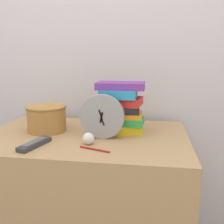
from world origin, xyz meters
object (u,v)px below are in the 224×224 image
desk_clock (102,117)px  basket (47,117)px  pen (95,149)px  crumpled_paper_ball (88,139)px  book_stack (121,107)px  tv_remote (35,144)px

desk_clock → basket: bearing=165.6°
basket → pen: size_ratio=1.48×
crumpled_paper_ball → pen: (0.04, -0.07, -0.02)m
crumpled_paper_ball → desk_clock: bearing=65.0°
basket → crumpled_paper_ball: 0.32m
crumpled_paper_ball → pen: crumpled_paper_ball is taller
crumpled_paper_ball → pen: 0.08m
desk_clock → crumpled_paper_ball: desk_clock is taller
desk_clock → basket: size_ratio=1.02×
desk_clock → book_stack: (0.08, 0.12, 0.03)m
crumpled_paper_ball → pen: size_ratio=0.38×
pen → book_stack: bearing=74.7°
desk_clock → tv_remote: 0.32m
basket → book_stack: bearing=5.9°
tv_remote → crumpled_paper_ball: 0.23m
tv_remote → crumpled_paper_ball: size_ratio=3.55×
crumpled_paper_ball → tv_remote: bearing=-164.9°
tv_remote → pen: bearing=-1.7°
tv_remote → crumpled_paper_ball: crumpled_paper_ball is taller
book_stack → pen: 0.32m
basket → tv_remote: bearing=-80.6°
tv_remote → pen: size_ratio=1.35×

